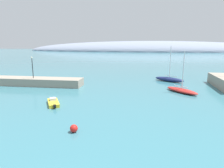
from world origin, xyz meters
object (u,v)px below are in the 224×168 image
Objects in this scene: sailboat_navy_mid_mooring at (169,79)px; harbor_lamp_post at (32,65)px; mooring_buoy_red at (74,128)px; motorboat_yellow_foreground at (53,103)px; sailboat_red_end_of_line at (182,90)px.

harbor_lamp_post is at bearing 51.43° from sailboat_navy_mid_mooring.
sailboat_navy_mid_mooring reaches higher than harbor_lamp_post.
harbor_lamp_post is at bearing 130.46° from mooring_buoy_red.
motorboat_yellow_foreground is at bearing 81.78° from sailboat_navy_mid_mooring.
sailboat_navy_mid_mooring is at bearing 144.67° from sailboat_red_end_of_line.
sailboat_navy_mid_mooring reaches higher than motorboat_yellow_foreground.
harbor_lamp_post reaches higher than motorboat_yellow_foreground.
mooring_buoy_red is at bearing -49.54° from harbor_lamp_post.
motorboat_yellow_foreground is 5.10× the size of mooring_buoy_red.
sailboat_red_end_of_line is at bearing -92.34° from motorboat_yellow_foreground.
sailboat_navy_mid_mooring is 10.38× the size of mooring_buoy_red.
motorboat_yellow_foreground reaches higher than mooring_buoy_red.
sailboat_red_end_of_line reaches higher than mooring_buoy_red.
sailboat_navy_mid_mooring is at bearing 68.25° from mooring_buoy_red.
sailboat_navy_mid_mooring is 11.14m from sailboat_red_end_of_line.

